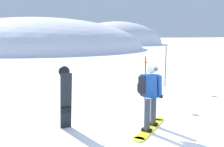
% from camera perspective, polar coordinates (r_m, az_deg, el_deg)
% --- Properties ---
extents(ground_plane, '(300.00, 300.00, 0.00)m').
position_cam_1_polar(ground_plane, '(6.55, 9.95, -12.83)').
color(ground_plane, white).
extents(ridge_peak_main, '(34.29, 30.86, 10.19)m').
position_cam_1_polar(ridge_peak_main, '(43.06, -16.06, 5.38)').
color(ridge_peak_main, white).
rests_on(ridge_peak_main, ground).
extents(ridge_peak_far, '(21.96, 19.76, 10.86)m').
position_cam_1_polar(ridge_peak_far, '(60.81, 1.12, 6.66)').
color(ridge_peak_far, white).
rests_on(ridge_peak_far, ground).
extents(snowboarder_main, '(1.43, 1.33, 1.71)m').
position_cam_1_polar(snowboarder_main, '(6.41, 8.57, -4.64)').
color(snowboarder_main, yellow).
rests_on(snowboarder_main, ground).
extents(spare_snowboard, '(0.28, 0.37, 1.63)m').
position_cam_1_polar(spare_snowboard, '(6.41, -10.50, -5.54)').
color(spare_snowboard, black).
rests_on(spare_snowboard, ground).
extents(piste_marker_near, '(0.20, 0.20, 1.68)m').
position_cam_1_polar(piste_marker_near, '(9.02, 7.60, -0.37)').
color(piste_marker_near, black).
rests_on(piste_marker_near, ground).
extents(piste_marker_far, '(0.20, 0.20, 1.92)m').
position_cam_1_polar(piste_marker_far, '(11.70, 12.14, 2.28)').
color(piste_marker_far, black).
rests_on(piste_marker_far, ground).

